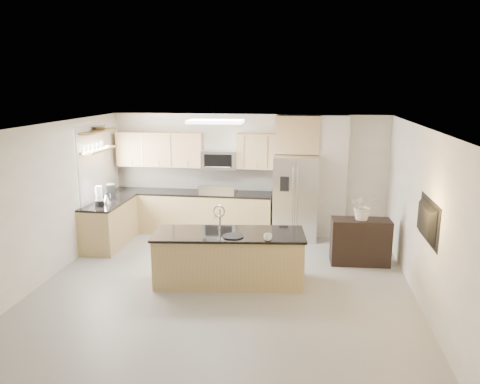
# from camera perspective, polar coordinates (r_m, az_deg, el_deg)

# --- Properties ---
(floor) EXTENTS (6.50, 6.50, 0.00)m
(floor) POSITION_cam_1_polar(r_m,az_deg,el_deg) (7.64, -2.12, -11.94)
(floor) COLOR gray
(floor) RESTS_ON ground
(ceiling) EXTENTS (6.00, 6.50, 0.02)m
(ceiling) POSITION_cam_1_polar(r_m,az_deg,el_deg) (6.96, -2.30, 7.86)
(ceiling) COLOR white
(ceiling) RESTS_ON wall_back
(wall_back) EXTENTS (6.00, 0.02, 2.60)m
(wall_back) POSITION_cam_1_polar(r_m,az_deg,el_deg) (10.33, 1.00, 2.27)
(wall_back) COLOR white
(wall_back) RESTS_ON floor
(wall_front) EXTENTS (6.00, 0.02, 2.60)m
(wall_front) POSITION_cam_1_polar(r_m,az_deg,el_deg) (4.24, -10.27, -14.16)
(wall_front) COLOR white
(wall_front) RESTS_ON floor
(wall_left) EXTENTS (0.02, 6.50, 2.60)m
(wall_left) POSITION_cam_1_polar(r_m,az_deg,el_deg) (8.26, -23.16, -1.53)
(wall_left) COLOR white
(wall_left) RESTS_ON floor
(wall_right) EXTENTS (0.02, 6.50, 2.60)m
(wall_right) POSITION_cam_1_polar(r_m,az_deg,el_deg) (7.30, 21.69, -3.21)
(wall_right) COLOR white
(wall_right) RESTS_ON floor
(back_counter) EXTENTS (3.55, 0.66, 1.44)m
(back_counter) POSITION_cam_1_polar(r_m,az_deg,el_deg) (10.43, -5.94, -2.37)
(back_counter) COLOR tan
(back_counter) RESTS_ON floor
(left_counter) EXTENTS (0.66, 1.50, 0.92)m
(left_counter) POSITION_cam_1_polar(r_m,az_deg,el_deg) (9.91, -15.64, -3.69)
(left_counter) COLOR tan
(left_counter) RESTS_ON floor
(range) EXTENTS (0.76, 0.64, 1.14)m
(range) POSITION_cam_1_polar(r_m,az_deg,el_deg) (10.29, -2.57, -2.52)
(range) COLOR black
(range) RESTS_ON floor
(upper_cabinets) EXTENTS (3.50, 0.33, 0.75)m
(upper_cabinets) POSITION_cam_1_polar(r_m,az_deg,el_deg) (10.32, -6.33, 5.14)
(upper_cabinets) COLOR tan
(upper_cabinets) RESTS_ON wall_back
(microwave) EXTENTS (0.76, 0.40, 0.40)m
(microwave) POSITION_cam_1_polar(r_m,az_deg,el_deg) (10.16, -2.51, 3.97)
(microwave) COLOR silver
(microwave) RESTS_ON upper_cabinets
(refrigerator) EXTENTS (0.92, 0.78, 1.78)m
(refrigerator) POSITION_cam_1_polar(r_m,az_deg,el_deg) (9.97, 6.77, -0.62)
(refrigerator) COLOR silver
(refrigerator) RESTS_ON floor
(partition_column) EXTENTS (0.60, 0.30, 2.60)m
(partition_column) POSITION_cam_1_polar(r_m,az_deg,el_deg) (10.12, 11.17, 1.80)
(partition_column) COLOR beige
(partition_column) RESTS_ON floor
(window) EXTENTS (0.04, 1.15, 1.65)m
(window) POSITION_cam_1_polar(r_m,az_deg,el_deg) (9.77, -17.69, 3.12)
(window) COLOR white
(window) RESTS_ON wall_left
(shelf_lower) EXTENTS (0.30, 1.20, 0.04)m
(shelf_lower) POSITION_cam_1_polar(r_m,az_deg,el_deg) (9.76, -16.89, 4.95)
(shelf_lower) COLOR olive
(shelf_lower) RESTS_ON wall_left
(shelf_upper) EXTENTS (0.30, 1.20, 0.04)m
(shelf_upper) POSITION_cam_1_polar(r_m,az_deg,el_deg) (9.72, -17.03, 7.11)
(shelf_upper) COLOR olive
(shelf_upper) RESTS_ON wall_left
(ceiling_fixture) EXTENTS (1.00, 0.50, 0.06)m
(ceiling_fixture) POSITION_cam_1_polar(r_m,az_deg,el_deg) (8.60, -3.02, 8.57)
(ceiling_fixture) COLOR white
(ceiling_fixture) RESTS_ON ceiling
(island) EXTENTS (2.55, 1.16, 1.28)m
(island) POSITION_cam_1_polar(r_m,az_deg,el_deg) (7.81, -1.36, -7.96)
(island) COLOR tan
(island) RESTS_ON floor
(credenza) EXTENTS (1.07, 0.49, 0.84)m
(credenza) POSITION_cam_1_polar(r_m,az_deg,el_deg) (8.85, 14.45, -5.88)
(credenza) COLOR black
(credenza) RESTS_ON floor
(cup) EXTENTS (0.16, 0.16, 0.11)m
(cup) POSITION_cam_1_polar(r_m,az_deg,el_deg) (7.29, 3.42, -5.51)
(cup) COLOR white
(cup) RESTS_ON island
(platter) EXTENTS (0.42, 0.42, 0.02)m
(platter) POSITION_cam_1_polar(r_m,az_deg,el_deg) (7.47, -0.84, -5.41)
(platter) COLOR black
(platter) RESTS_ON island
(blender) EXTENTS (0.17, 0.17, 0.40)m
(blender) POSITION_cam_1_polar(r_m,az_deg,el_deg) (9.41, -16.80, -0.63)
(blender) COLOR black
(blender) RESTS_ON left_counter
(kettle) EXTENTS (0.18, 0.18, 0.23)m
(kettle) POSITION_cam_1_polar(r_m,az_deg,el_deg) (9.59, -15.99, -0.79)
(kettle) COLOR silver
(kettle) RESTS_ON left_counter
(coffee_maker) EXTENTS (0.22, 0.24, 0.30)m
(coffee_maker) POSITION_cam_1_polar(r_m,az_deg,el_deg) (9.97, -15.44, 0.02)
(coffee_maker) COLOR black
(coffee_maker) RESTS_ON left_counter
(bowl) EXTENTS (0.52, 0.52, 0.10)m
(bowl) POSITION_cam_1_polar(r_m,az_deg,el_deg) (9.80, -16.82, 7.56)
(bowl) COLOR silver
(bowl) RESTS_ON shelf_upper
(flower_vase) EXTENTS (0.69, 0.60, 0.76)m
(flower_vase) POSITION_cam_1_polar(r_m,az_deg,el_deg) (8.62, 14.86, -0.85)
(flower_vase) COLOR beige
(flower_vase) RESTS_ON credenza
(television) EXTENTS (0.14, 1.08, 0.62)m
(television) POSITION_cam_1_polar(r_m,az_deg,el_deg) (7.08, 21.39, -3.26)
(television) COLOR black
(television) RESTS_ON wall_right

